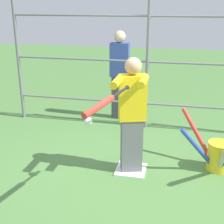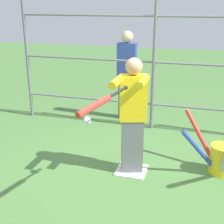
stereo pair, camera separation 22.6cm
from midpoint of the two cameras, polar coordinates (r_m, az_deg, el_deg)
ground_plane at (r=4.34m, az=5.11°, el=-10.67°), size 24.00×24.00×0.00m
home_plate at (r=4.33m, az=5.11°, el=-10.56°), size 0.40×0.40×0.02m
fence_backstop at (r=5.42m, az=8.86°, el=8.99°), size 4.91×0.06×2.41m
batter at (r=3.97m, az=5.42°, el=-0.31°), size 0.38×0.60×1.54m
baseball_bat_swinging at (r=3.08m, az=-0.38°, el=1.56°), size 0.32×0.80×0.14m
softball_in_flight at (r=3.67m, az=-2.79°, el=-1.62°), size 0.10×0.10×0.10m
bat_bucket at (r=4.42m, az=20.58°, el=-7.81°), size 0.73×1.01×0.75m
bystander_behind_fence at (r=5.95m, az=3.81°, el=6.88°), size 0.35×0.22×1.68m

